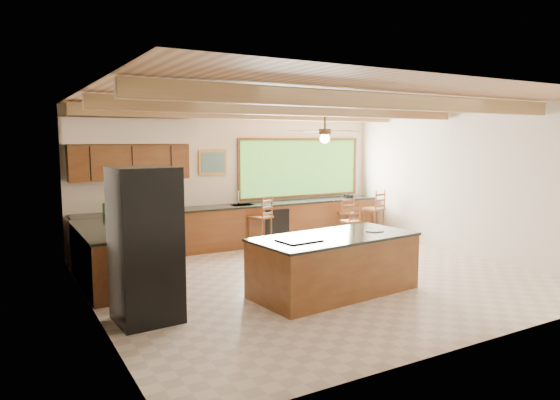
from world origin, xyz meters
TOP-DOWN VIEW (x-y plane):
  - ground at (0.00, 0.00)m, footprint 7.20×7.20m
  - room_shell at (-0.17, 0.65)m, footprint 7.27×6.54m
  - counter_run at (-0.82, 2.52)m, footprint 7.12×3.10m
  - island at (-0.24, -0.85)m, footprint 2.66×1.44m
  - refrigerator at (-3.05, -0.62)m, footprint 0.82×0.80m
  - bar_stool_a at (0.21, 2.39)m, footprint 0.55×0.55m
  - bar_stool_b at (1.97, 1.55)m, footprint 0.37×0.37m
  - bar_stool_c at (3.10, 2.11)m, footprint 0.49×0.49m
  - bar_stool_d at (2.48, 2.40)m, footprint 0.46×0.46m

SIDE VIEW (x-z plane):
  - ground at x=0.00m, z-range 0.00..0.00m
  - island at x=-0.24m, z-range -0.01..0.90m
  - counter_run at x=-0.82m, z-range -0.15..1.08m
  - bar_stool_b at x=1.97m, z-range 0.09..1.05m
  - bar_stool_d at x=2.48m, z-range 0.09..1.12m
  - bar_stool_a at x=0.21m, z-range 0.11..1.26m
  - bar_stool_c at x=3.10m, z-range 0.11..1.28m
  - refrigerator at x=-3.05m, z-range 0.00..2.00m
  - room_shell at x=-0.17m, z-range 0.70..3.72m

